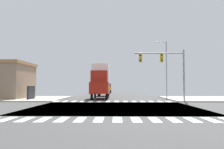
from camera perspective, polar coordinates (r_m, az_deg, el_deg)
The scene contains 10 objects.
ground at distance 20.01m, azimuth 0.49°, elevation -8.06°, with size 90.00×90.00×0.05m.
sidewalk_corner_ne at distance 34.45m, azimuth 22.96°, elevation -5.47°, with size 12.00×12.00×0.14m.
sidewalk_corner_nw at distance 34.58m, azimuth -21.50°, elevation -5.48°, with size 12.00×12.00×0.14m.
crosswalk_near at distance 12.76m, azimuth -0.96°, elevation -10.94°, with size 13.50×2.00×0.01m.
crosswalk_far at distance 27.29m, azimuth 0.10°, elevation -6.59°, with size 13.50×2.00×0.01m.
traffic_signal_mast at distance 27.74m, azimuth 12.62°, elevation 2.66°, with size 5.81×0.55×6.01m.
street_lamp at distance 36.70m, azimuth 12.81°, elevation 2.47°, with size 1.78×0.32×8.65m.
pickup_nearside_1 at distance 40.96m, azimuth -2.05°, elevation -3.51°, with size 2.00×5.10×2.35m.
pickup_farside_2 at distance 57.87m, azimuth -1.16°, elevation -3.30°, with size 2.00×5.10×2.35m.
box_truck_leading_2 at distance 32.77m, azimuth -2.81°, elevation -1.47°, with size 2.40×7.20×4.85m.
Camera 1 is at (0.18, -19.92, 1.82)m, focal length 37.41 mm.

